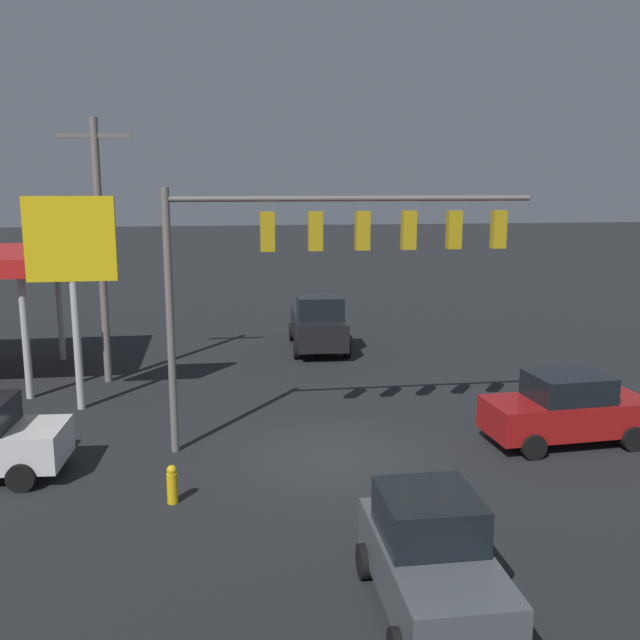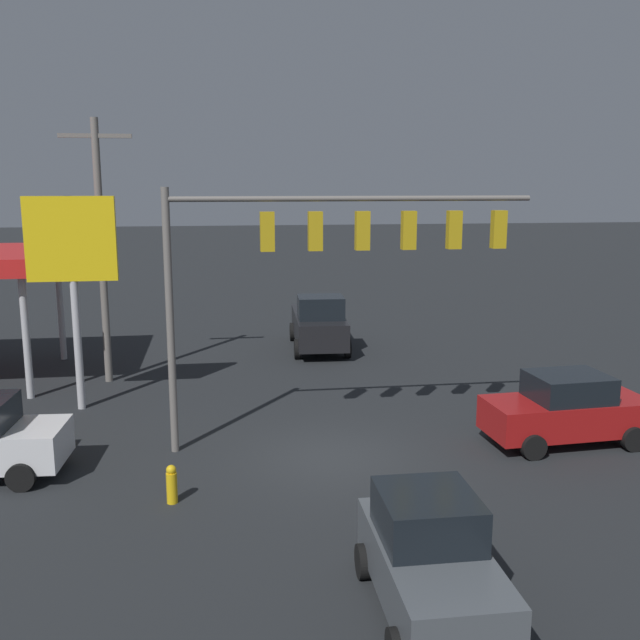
{
  "view_description": "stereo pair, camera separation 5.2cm",
  "coord_description": "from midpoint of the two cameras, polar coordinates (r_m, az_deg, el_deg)",
  "views": [
    {
      "loc": [
        2.82,
        17.19,
        6.98
      ],
      "look_at": [
        0.0,
        -2.0,
        3.21
      ],
      "focal_mm": 40.0,
      "sensor_mm": 36.0,
      "label": 1
    },
    {
      "loc": [
        2.77,
        17.2,
        6.98
      ],
      "look_at": [
        0.0,
        -2.0,
        3.21
      ],
      "focal_mm": 40.0,
      "sensor_mm": 36.0,
      "label": 2
    }
  ],
  "objects": [
    {
      "name": "traffic_signal_assembly",
      "position": [
        18.5,
        1.08,
        5.95
      ],
      "size": [
        9.56,
        0.43,
        6.86
      ],
      "color": "slate",
      "rests_on": "ground"
    },
    {
      "name": "pickup_parked",
      "position": [
        29.95,
        -0.18,
        -0.3
      ],
      "size": [
        2.46,
        5.29,
        2.4
      ],
      "rotation": [
        0.0,
        0.0,
        1.52
      ],
      "color": "black",
      "rests_on": "ground"
    },
    {
      "name": "ground_plane",
      "position": [
        18.76,
        0.82,
        -10.84
      ],
      "size": [
        200.0,
        200.0,
        0.0
      ],
      "primitive_type": "plane",
      "color": "black"
    },
    {
      "name": "utility_pole",
      "position": [
        25.72,
        -17.19,
        5.71
      ],
      "size": [
        2.4,
        0.26,
        9.09
      ],
      "color": "slate",
      "rests_on": "ground"
    },
    {
      "name": "hatchback_crossing",
      "position": [
        12.37,
        8.79,
        -18.33
      ],
      "size": [
        1.98,
        3.81,
        1.97
      ],
      "rotation": [
        0.0,
        0.0,
        1.56
      ],
      "color": "#474C51",
      "rests_on": "ground"
    },
    {
      "name": "fire_hydrant",
      "position": [
        16.41,
        -11.83,
        -12.74
      ],
      "size": [
        0.24,
        0.24,
        0.88
      ],
      "color": "gold",
      "rests_on": "ground"
    },
    {
      "name": "price_sign",
      "position": [
        22.74,
        -19.34,
        5.21
      ],
      "size": [
        2.65,
        0.27,
        6.57
      ],
      "color": "#B7B7BC",
      "rests_on": "ground"
    },
    {
      "name": "sedan_far",
      "position": [
        20.48,
        19.07,
        -6.75
      ],
      "size": [
        4.5,
        2.27,
        1.93
      ],
      "rotation": [
        0.0,
        0.0,
        0.06
      ],
      "color": "maroon",
      "rests_on": "ground"
    }
  ]
}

